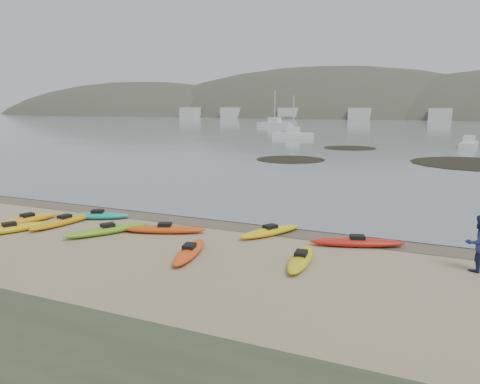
% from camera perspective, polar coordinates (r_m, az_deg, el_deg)
% --- Properties ---
extents(ground, '(600.00, 600.00, 0.00)m').
position_cam_1_polar(ground, '(22.02, 0.00, -3.84)').
color(ground, tan).
rests_on(ground, ground).
extents(wet_sand, '(60.00, 60.00, 0.00)m').
position_cam_1_polar(wet_sand, '(21.75, -0.32, -4.01)').
color(wet_sand, brown).
rests_on(wet_sand, ground).
extents(water, '(1200.00, 1200.00, 0.00)m').
position_cam_1_polar(water, '(319.62, 22.79, 8.93)').
color(water, slate).
rests_on(water, ground).
extents(kayaks, '(22.13, 7.86, 0.34)m').
position_cam_1_polar(kayaks, '(19.94, -7.92, -5.00)').
color(kayaks, silver).
rests_on(kayaks, ground).
extents(person_east, '(1.19, 1.13, 1.94)m').
position_cam_1_polar(person_east, '(17.54, 27.11, -5.58)').
color(person_east, navy).
rests_on(person_east, ground).
extents(kelp_mats, '(25.54, 21.32, 0.04)m').
position_cam_1_polar(kelp_mats, '(50.03, 19.33, 3.81)').
color(kelp_mats, black).
rests_on(kelp_mats, water).
extents(moored_boats, '(76.68, 70.88, 1.22)m').
position_cam_1_polar(moored_boats, '(101.70, 25.52, 6.90)').
color(moored_boats, silver).
rests_on(moored_boats, ground).
extents(far_town, '(199.00, 5.00, 4.00)m').
position_cam_1_polar(far_town, '(164.52, 23.40, 8.65)').
color(far_town, beige).
rests_on(far_town, ground).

